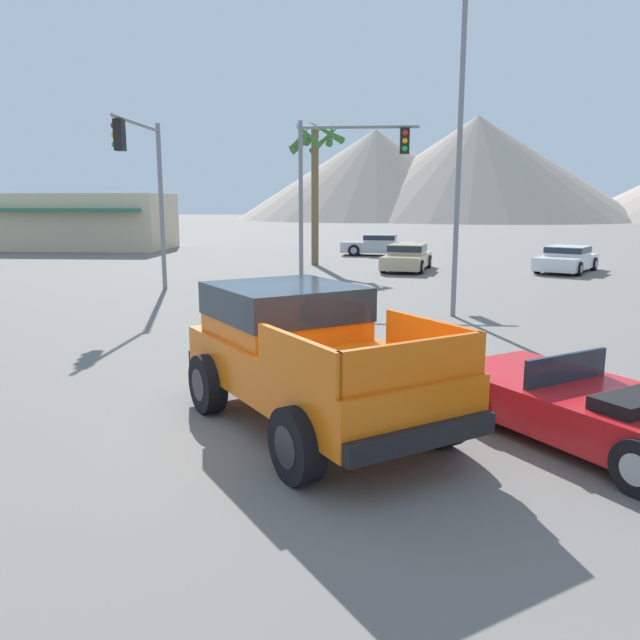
{
  "coord_description": "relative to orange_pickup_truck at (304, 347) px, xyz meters",
  "views": [
    {
      "loc": [
        1.1,
        -8.51,
        3.07
      ],
      "look_at": [
        0.46,
        0.71,
        1.33
      ],
      "focal_mm": 35.0,
      "sensor_mm": 36.0,
      "label": 1
    }
  ],
  "objects": [
    {
      "name": "ground_plane",
      "position": [
        -0.28,
        0.03,
        -1.08
      ],
      "size": [
        320.0,
        320.0,
        0.0
      ],
      "primitive_type": "plane",
      "color": "slate"
    },
    {
      "name": "orange_pickup_truck",
      "position": [
        0.0,
        0.0,
        0.0
      ],
      "size": [
        4.31,
        5.01,
        1.9
      ],
      "rotation": [
        0.0,
        0.0,
        0.6
      ],
      "color": "orange",
      "rests_on": "ground_plane"
    },
    {
      "name": "red_convertible_car",
      "position": [
        3.81,
        -0.56,
        -0.64
      ],
      "size": [
        3.76,
        4.38,
        1.09
      ],
      "rotation": [
        0.0,
        0.0,
        0.59
      ],
      "color": "red",
      "rests_on": "ground_plane"
    },
    {
      "name": "parked_car_silver",
      "position": [
        1.72,
        28.82,
        -0.45
      ],
      "size": [
        4.5,
        2.31,
        1.24
      ],
      "rotation": [
        0.0,
        0.0,
        1.44
      ],
      "color": "#B7BABF",
      "rests_on": "ground_plane"
    },
    {
      "name": "parked_car_white",
      "position": [
        10.0,
        20.41,
        -0.49
      ],
      "size": [
        3.85,
        4.66,
        1.16
      ],
      "rotation": [
        0.0,
        0.0,
        2.58
      ],
      "color": "white",
      "rests_on": "ground_plane"
    },
    {
      "name": "parked_car_tan",
      "position": [
        2.83,
        20.59,
        -0.47
      ],
      "size": [
        2.69,
        4.65,
        1.2
      ],
      "rotation": [
        0.0,
        0.0,
        2.91
      ],
      "color": "tan",
      "rests_on": "ground_plane"
    },
    {
      "name": "traffic_light_main",
      "position": [
        -6.36,
        11.93,
        2.97
      ],
      "size": [
        0.38,
        4.09,
        5.78
      ],
      "rotation": [
        0.0,
        0.0,
        4.71
      ],
      "color": "slate",
      "rests_on": "ground_plane"
    },
    {
      "name": "traffic_light_crosswalk",
      "position": [
        0.09,
        14.99,
        3.15
      ],
      "size": [
        4.38,
        0.38,
        6.02
      ],
      "color": "slate",
      "rests_on": "ground_plane"
    },
    {
      "name": "street_lamp_post",
      "position": [
        3.3,
        8.67,
        3.93
      ],
      "size": [
        0.9,
        0.24,
        8.45
      ],
      "color": "slate",
      "rests_on": "ground_plane"
    },
    {
      "name": "palm_tree_short",
      "position": [
        -1.63,
        22.9,
        4.2
      ],
      "size": [
        2.89,
        3.1,
        7.04
      ],
      "color": "brown",
      "rests_on": "ground_plane"
    },
    {
      "name": "storefront_building",
      "position": [
        -18.39,
        32.75,
        0.76
      ],
      "size": [
        12.01,
        6.57,
        3.68
      ],
      "color": "beige",
      "rests_on": "ground_plane"
    },
    {
      "name": "distant_mountain_range",
      "position": [
        33.74,
        110.58,
        7.65
      ],
      "size": [
        124.54,
        67.58,
        18.89
      ],
      "color": "gray",
      "rests_on": "ground_plane"
    }
  ]
}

